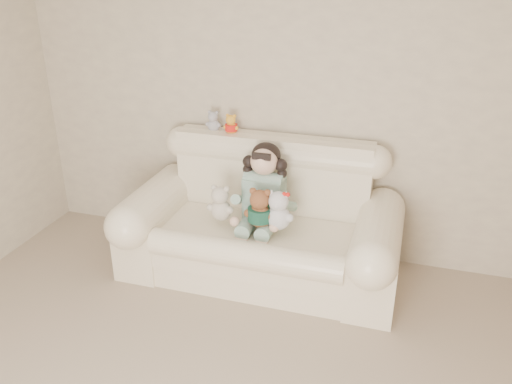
{
  "coord_description": "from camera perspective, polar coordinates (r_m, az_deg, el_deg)",
  "views": [
    {
      "loc": [
        0.89,
        -1.43,
        2.32
      ],
      "look_at": [
        -0.13,
        1.9,
        0.75
      ],
      "focal_mm": 37.14,
      "sensor_mm": 36.0,
      "label": 1
    }
  ],
  "objects": [
    {
      "name": "white_cat",
      "position": [
        3.77,
        2.47,
        -1.53
      ],
      "size": [
        0.24,
        0.19,
        0.36
      ],
      "primitive_type": null,
      "rotation": [
        0.0,
        0.0,
        -0.04
      ],
      "color": "silver",
      "rests_on": "sofa"
    },
    {
      "name": "yellow_mini_bear",
      "position": [
        4.21,
        -2.7,
        7.51
      ],
      "size": [
        0.14,
        0.12,
        0.19
      ],
      "primitive_type": null,
      "rotation": [
        0.0,
        0.0,
        -0.2
      ],
      "color": "yellow",
      "rests_on": "sofa"
    },
    {
      "name": "brown_teddy",
      "position": [
        3.8,
        0.43,
        -1.35
      ],
      "size": [
        0.28,
        0.25,
        0.36
      ],
      "primitive_type": null,
      "rotation": [
        0.0,
        0.0,
        -0.4
      ],
      "color": "brown",
      "rests_on": "sofa"
    },
    {
      "name": "seated_child",
      "position": [
        3.98,
        0.89,
        0.9
      ],
      "size": [
        0.41,
        0.49,
        0.64
      ],
      "primitive_type": null,
      "rotation": [
        0.0,
        0.0,
        -0.05
      ],
      "color": "#2F7459",
      "rests_on": "sofa"
    },
    {
      "name": "wall_back",
      "position": [
        4.16,
        4.21,
        10.01
      ],
      "size": [
        4.5,
        0.0,
        4.5
      ],
      "primitive_type": "plane",
      "rotation": [
        1.57,
        0.0,
        0.0
      ],
      "color": "tan",
      "rests_on": "ground"
    },
    {
      "name": "sofa",
      "position": [
        4.01,
        0.42,
        -2.5
      ],
      "size": [
        2.1,
        0.95,
        1.03
      ],
      "primitive_type": null,
      "color": "#FFEECD",
      "rests_on": "floor"
    },
    {
      "name": "grey_mini_plush",
      "position": [
        4.28,
        -4.61,
        7.81
      ],
      "size": [
        0.14,
        0.11,
        0.2
      ],
      "primitive_type": null,
      "rotation": [
        0.0,
        0.0,
        0.06
      ],
      "color": "#AAA9AF",
      "rests_on": "sofa"
    },
    {
      "name": "cream_teddy",
      "position": [
        3.91,
        -3.84,
        -0.83
      ],
      "size": [
        0.24,
        0.21,
        0.33
      ],
      "primitive_type": null,
      "rotation": [
        0.0,
        0.0,
        -0.24
      ],
      "color": "beige",
      "rests_on": "sofa"
    }
  ]
}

